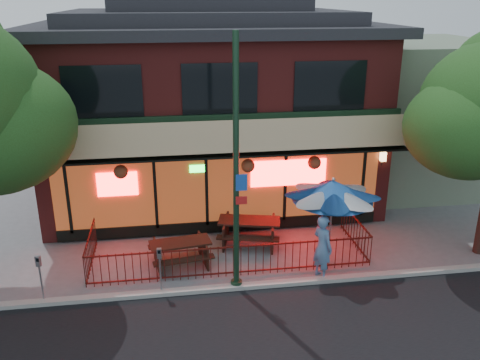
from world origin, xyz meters
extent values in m
plane|color=gray|center=(0.00, 0.00, 0.00)|extent=(80.00, 80.00, 0.00)
cube|color=#999993|center=(0.00, -0.50, 0.06)|extent=(80.00, 0.25, 0.12)
cube|color=maroon|center=(0.00, 7.20, 3.25)|extent=(12.00, 8.00, 6.50)
cube|color=#59230F|center=(0.00, 3.18, 1.65)|extent=(11.00, 0.06, 2.60)
cube|color=#FF0C0C|center=(2.30, 3.10, 2.10)|extent=(2.60, 0.04, 0.90)
cube|color=#FF0C0C|center=(-3.40, 3.10, 2.00)|extent=(1.30, 0.04, 0.80)
cube|color=#CEB082|center=(0.00, 2.70, 3.55)|extent=(12.20, 1.33, 1.26)
cube|color=black|center=(-3.60, 3.18, 5.00)|extent=(2.40, 0.06, 1.60)
cube|color=black|center=(0.00, 3.18, 5.00)|extent=(2.40, 0.06, 1.60)
cube|color=black|center=(3.60, 3.18, 5.00)|extent=(2.40, 0.06, 1.60)
cube|color=black|center=(0.00, 3.15, 0.25)|extent=(11.00, 0.12, 0.40)
cube|color=#FFC672|center=(5.60, 3.02, 2.55)|extent=(0.18, 0.18, 0.32)
cube|color=slate|center=(9.00, 7.70, 3.00)|extent=(6.00, 7.00, 6.00)
cube|color=#4A130F|center=(0.00, 0.20, 0.95)|extent=(8.40, 0.04, 0.04)
cube|color=#4A130F|center=(0.00, 0.20, 0.12)|extent=(8.40, 0.04, 0.04)
cube|color=#4A130F|center=(-4.20, 1.50, 0.95)|extent=(0.04, 2.60, 0.04)
cube|color=#4A130F|center=(4.20, 1.50, 0.95)|extent=(0.04, 2.60, 0.04)
cylinder|color=#4A130F|center=(0.00, 0.20, 0.50)|extent=(0.02, 0.02, 1.00)
cylinder|color=#173421|center=(0.00, -0.40, 3.50)|extent=(0.16, 0.16, 7.00)
cylinder|color=#173421|center=(0.00, -0.40, 0.10)|extent=(0.32, 0.32, 0.20)
cube|color=#194CB2|center=(0.12, -0.55, 3.20)|extent=(0.30, 0.02, 0.45)
cube|color=red|center=(0.12, -0.55, 2.70)|extent=(0.30, 0.02, 0.22)
cube|color=black|center=(-2.20, 1.00, 0.37)|extent=(0.25, 1.31, 0.75)
cube|color=black|center=(-0.80, 1.21, 0.37)|extent=(0.25, 1.31, 0.75)
cube|color=black|center=(-1.50, 1.11, 0.75)|extent=(1.91, 1.01, 0.06)
cube|color=black|center=(-1.42, 0.56, 0.44)|extent=(1.84, 0.54, 0.05)
cube|color=black|center=(-1.58, 1.66, 0.44)|extent=(1.84, 0.54, 0.05)
cube|color=black|center=(0.04, 2.37, 0.41)|extent=(0.41, 1.42, 0.82)
cube|color=black|center=(1.56, 2.00, 0.41)|extent=(0.41, 1.42, 0.82)
cube|color=black|center=(0.80, 2.19, 0.82)|extent=(2.15, 1.28, 0.07)
cube|color=black|center=(0.66, 1.59, 0.49)|extent=(2.02, 0.77, 0.06)
cube|color=black|center=(0.94, 2.78, 0.49)|extent=(2.02, 0.77, 0.06)
cylinder|color=gray|center=(3.05, 0.70, 1.25)|extent=(0.06, 0.06, 2.50)
cone|color=#1B4D98|center=(3.05, 0.70, 2.33)|extent=(2.39, 2.39, 0.63)
sphere|color=gray|center=(3.05, 0.70, 2.68)|extent=(0.11, 0.11, 0.11)
imported|color=#5379A6|center=(2.53, -0.20, 0.97)|extent=(0.72, 0.84, 1.95)
cylinder|color=gray|center=(-2.10, -0.40, 0.56)|extent=(0.05, 0.05, 1.12)
cube|color=gray|center=(-2.10, -0.40, 1.24)|extent=(0.13, 0.11, 0.28)
cube|color=black|center=(-2.10, -0.45, 1.30)|extent=(0.08, 0.01, 0.10)
cylinder|color=#9C9EA5|center=(-5.22, -0.40, 0.56)|extent=(0.05, 0.05, 1.13)
cube|color=#9C9EA5|center=(-5.22, -0.40, 1.25)|extent=(0.15, 0.14, 0.29)
cube|color=black|center=(-5.22, -0.45, 1.31)|extent=(0.08, 0.03, 0.10)
camera|label=1|loc=(-1.75, -12.74, 7.77)|focal=38.00mm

